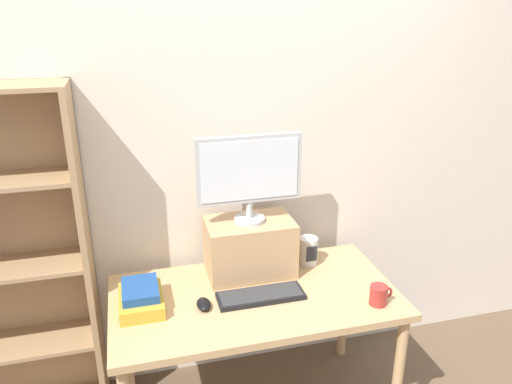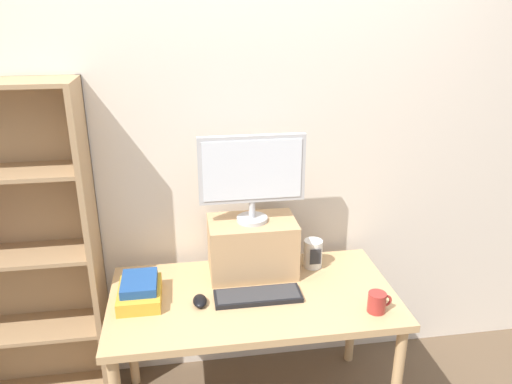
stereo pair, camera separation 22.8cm
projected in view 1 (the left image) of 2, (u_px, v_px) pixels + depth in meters
name	position (u px, v px, depth m)	size (l,w,h in m)	color
back_wall	(232.00, 149.00, 2.58)	(7.00, 0.08, 2.60)	beige
desk	(255.00, 307.00, 2.40)	(1.35, 0.71, 0.71)	tan
riser_box	(250.00, 247.00, 2.52)	(0.43, 0.27, 0.29)	tan
computer_monitor	(249.00, 173.00, 2.38)	(0.51, 0.15, 0.44)	#B7B7BA
keyboard	(261.00, 296.00, 2.34)	(0.41, 0.14, 0.02)	black
computer_mouse	(204.00, 304.00, 2.26)	(0.06, 0.10, 0.04)	black
book_stack	(141.00, 298.00, 2.26)	(0.20, 0.27, 0.11)	gold
coffee_mug	(379.00, 295.00, 2.28)	(0.11, 0.08, 0.09)	#9E2D28
desk_speaker	(308.00, 251.00, 2.63)	(0.10, 0.10, 0.15)	silver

